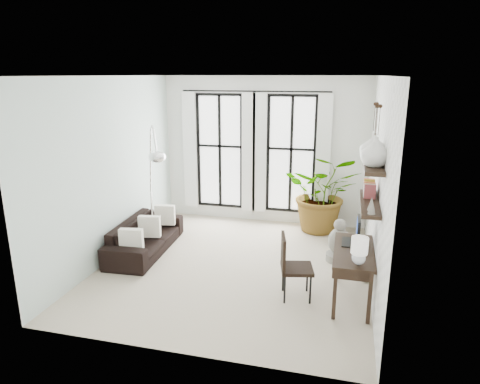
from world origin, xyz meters
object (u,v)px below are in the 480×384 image
(sofa, at_px, (145,236))
(arc_lamp, at_px, (153,157))
(plant, at_px, (323,193))
(desk_chair, at_px, (291,263))
(buddha, at_px, (339,243))
(desk, at_px, (353,255))

(sofa, bearing_deg, arc_lamp, -23.10)
(plant, height_order, desk_chair, plant)
(sofa, xyz_separation_m, buddha, (3.53, 0.45, 0.03))
(plant, relative_size, desk, 1.25)
(plant, xyz_separation_m, desk, (0.61, -2.88, -0.10))
(sofa, height_order, arc_lamp, arc_lamp)
(sofa, relative_size, arc_lamp, 0.87)
(desk, relative_size, arc_lamp, 0.57)
(arc_lamp, height_order, buddha, arc_lamp)
(sofa, height_order, desk_chair, desk_chair)
(desk, height_order, desk_chair, desk)
(plant, bearing_deg, desk, -77.98)
(desk_chair, bearing_deg, plant, 72.56)
(arc_lamp, relative_size, buddha, 2.99)
(desk, xyz_separation_m, arc_lamp, (-3.64, 1.23, 1.03))
(arc_lamp, bearing_deg, buddha, 2.70)
(buddha, bearing_deg, plant, 104.93)
(sofa, height_order, desk, desk)
(sofa, relative_size, buddha, 2.61)
(plant, distance_m, arc_lamp, 3.57)
(sofa, distance_m, buddha, 3.56)
(desk_chair, xyz_separation_m, buddha, (0.66, 1.50, -0.23))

